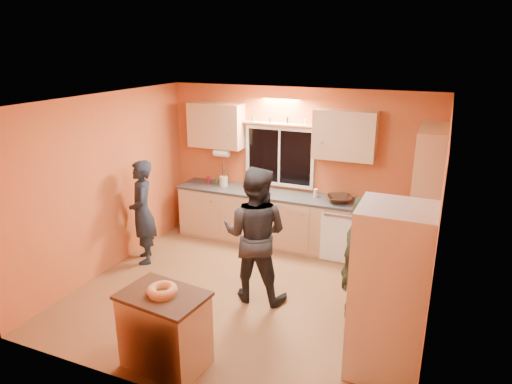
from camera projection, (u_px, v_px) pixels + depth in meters
The scene contains 14 objects.
ground at pixel (248, 294), 6.20m from camera, with size 4.50×4.50×0.00m, color brown.
room_shell at pixel (269, 173), 6.01m from camera, with size 4.54×4.04×2.61m.
back_counter at pixel (290, 221), 7.54m from camera, with size 4.23×0.62×0.90m.
right_counter at pixel (405, 275), 5.77m from camera, with size 0.62×1.84×0.90m.
refrigerator at pixel (390, 292), 4.52m from camera, with size 0.72×0.70×1.80m, color silver.
island at pixel (165, 329), 4.73m from camera, with size 0.93×0.69×0.84m.
bundt_pastry at pixel (162, 290), 4.58m from camera, with size 0.31×0.31×0.09m, color #BB7E4C.
person_left at pixel (142, 212), 6.93m from camera, with size 0.59×0.39×1.61m, color black.
person_center at pixel (255, 235), 5.87m from camera, with size 0.88×0.68×1.81m, color black.
person_right at pixel (359, 268), 5.12m from camera, with size 0.99×0.41×1.69m, color #343B25.
mixing_bowl at pixel (339, 199), 7.08m from camera, with size 0.39×0.39×0.09m, color #321C10.
utensil_crock at pixel (224, 181), 7.87m from camera, with size 0.14×0.14×0.17m, color beige.
potted_plant at pixel (414, 230), 5.61m from camera, with size 0.29×0.25×0.32m, color gray.
red_box at pixel (403, 235), 5.77m from camera, with size 0.16×0.12×0.07m, color maroon.
Camera 1 is at (2.22, -4.99, 3.24)m, focal length 32.00 mm.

